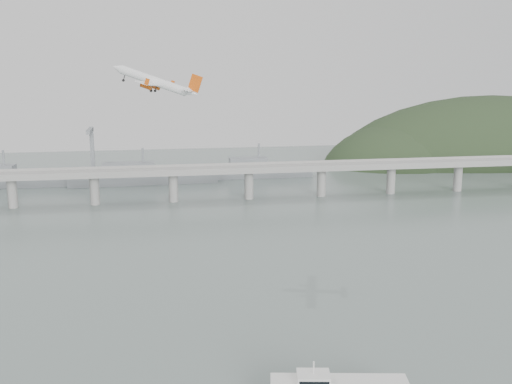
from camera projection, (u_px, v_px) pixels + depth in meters
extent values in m
plane|color=slate|center=(283.00, 328.00, 204.75)|extent=(900.00, 900.00, 0.00)
cube|color=gray|center=(219.00, 170.00, 393.28)|extent=(800.00, 22.00, 2.20)
cube|color=gray|center=(221.00, 170.00, 382.75)|extent=(800.00, 0.60, 1.80)
cube|color=gray|center=(217.00, 165.00, 402.98)|extent=(800.00, 0.60, 1.80)
cylinder|color=gray|center=(12.00, 193.00, 374.03)|extent=(6.00, 6.00, 21.00)
cylinder|color=gray|center=(95.00, 190.00, 382.28)|extent=(6.00, 6.00, 21.00)
cylinder|color=gray|center=(173.00, 187.00, 390.54)|extent=(6.00, 6.00, 21.00)
cylinder|color=gray|center=(249.00, 185.00, 398.79)|extent=(6.00, 6.00, 21.00)
cylinder|color=gray|center=(321.00, 182.00, 407.05)|extent=(6.00, 6.00, 21.00)
cylinder|color=gray|center=(391.00, 180.00, 415.30)|extent=(6.00, 6.00, 21.00)
cylinder|color=gray|center=(458.00, 178.00, 423.55)|extent=(6.00, 6.00, 21.00)
ellipsoid|color=#1E2E1A|center=(486.00, 178.00, 571.11)|extent=(320.00, 150.00, 156.00)
ellipsoid|color=#1E2E1A|center=(396.00, 176.00, 544.53)|extent=(140.00, 110.00, 96.00)
cube|color=slate|center=(6.00, 181.00, 439.34)|extent=(95.67, 20.15, 8.00)
cylinder|color=slate|center=(4.00, 160.00, 435.98)|extent=(1.60, 1.60, 14.00)
cube|color=slate|center=(144.00, 178.00, 451.03)|extent=(110.55, 21.43, 8.00)
cube|color=slate|center=(128.00, 168.00, 447.53)|extent=(39.01, 16.73, 8.00)
cylinder|color=slate|center=(143.00, 157.00, 447.67)|extent=(1.60, 1.60, 14.00)
cube|color=slate|center=(259.00, 172.00, 475.52)|extent=(85.00, 13.60, 8.00)
cube|color=slate|center=(248.00, 163.00, 472.44)|extent=(29.75, 11.90, 8.00)
cylinder|color=slate|center=(259.00, 152.00, 472.16)|extent=(1.60, 1.60, 14.00)
cube|color=slate|center=(92.00, 152.00, 474.79)|extent=(3.00, 3.00, 40.00)
cube|color=slate|center=(90.00, 131.00, 461.38)|extent=(3.00, 28.00, 3.00)
cube|color=black|center=(337.00, 376.00, 159.95)|extent=(32.00, 5.98, 0.86)
cube|color=black|center=(337.00, 383.00, 160.38)|extent=(32.00, 5.98, 0.86)
cube|color=silver|center=(313.00, 377.00, 155.35)|extent=(9.49, 7.43, 2.22)
cube|color=black|center=(314.00, 383.00, 152.38)|extent=(7.59, 1.48, 0.86)
cylinder|color=silver|center=(314.00, 368.00, 154.77)|extent=(0.50, 0.50, 3.42)
cylinder|color=silver|center=(154.00, 81.00, 243.80)|extent=(27.54, 13.93, 12.50)
cone|color=silver|center=(117.00, 68.00, 245.13)|extent=(6.03, 5.23, 4.82)
cone|color=silver|center=(192.00, 93.00, 242.33)|extent=(6.76, 5.20, 5.14)
cube|color=silver|center=(155.00, 84.00, 243.92)|extent=(15.33, 34.48, 3.66)
cube|color=silver|center=(190.00, 90.00, 242.27)|extent=(6.76, 12.62, 1.87)
cube|color=#C54B0D|center=(195.00, 83.00, 241.53)|extent=(6.30, 2.09, 7.73)
cylinder|color=#C54B0D|center=(155.00, 86.00, 249.80)|extent=(5.33, 3.94, 3.61)
cylinder|color=black|center=(150.00, 85.00, 249.97)|extent=(1.79, 2.50, 2.34)
cube|color=silver|center=(156.00, 84.00, 249.60)|extent=(2.75, 1.09, 1.97)
cylinder|color=#C54B0D|center=(146.00, 86.00, 238.85)|extent=(5.33, 3.94, 3.61)
cylinder|color=black|center=(141.00, 84.00, 239.03)|extent=(1.79, 2.50, 2.34)
cube|color=silver|center=(147.00, 83.00, 238.65)|extent=(2.75, 1.09, 1.97)
cylinder|color=black|center=(156.00, 88.00, 246.87)|extent=(1.21, 0.59, 2.45)
cylinder|color=black|center=(155.00, 91.00, 247.09)|extent=(1.48, 0.79, 1.43)
cylinder|color=black|center=(152.00, 88.00, 241.70)|extent=(1.21, 0.59, 2.45)
cylinder|color=black|center=(151.00, 91.00, 241.92)|extent=(1.48, 0.79, 1.43)
cylinder|color=black|center=(124.00, 78.00, 245.36)|extent=(1.21, 0.59, 2.45)
cylinder|color=black|center=(123.00, 80.00, 245.58)|extent=(1.48, 0.79, 1.43)
cube|color=#C54B0D|center=(172.00, 83.00, 260.42)|extent=(2.29, 0.82, 2.84)
cube|color=#C54B0D|center=(147.00, 82.00, 226.60)|extent=(2.29, 0.82, 2.84)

